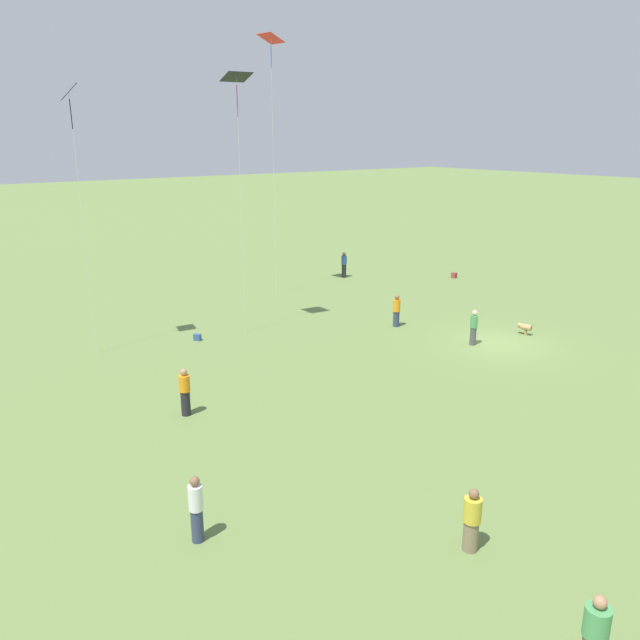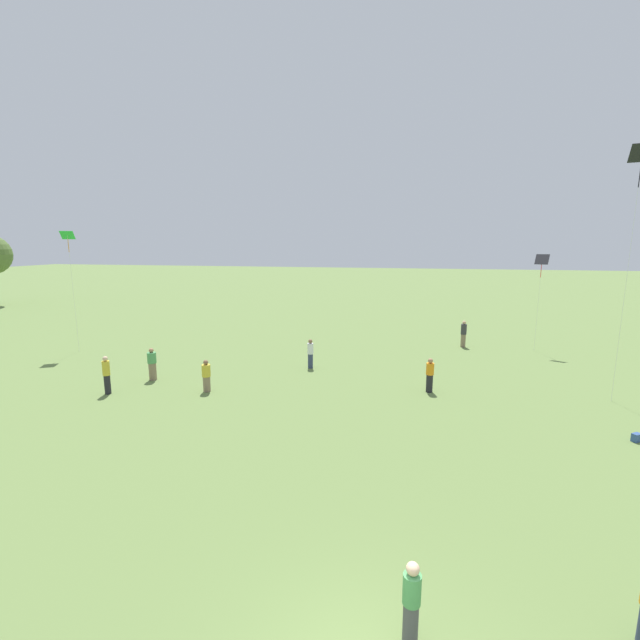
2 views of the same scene
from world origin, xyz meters
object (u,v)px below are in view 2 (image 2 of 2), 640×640
Objects in this scene: person_8 at (152,364)px; picnic_bag_1 at (636,437)px; person_3 at (411,603)px; person_4 at (310,354)px; person_1 at (206,376)px; person_6 at (430,375)px; kite_8 at (542,262)px; person_5 at (464,334)px; person_0 at (107,375)px; kite_3 at (68,240)px.

person_8 is 21.63m from picnic_bag_1.
person_3 is 0.96× the size of person_4.
person_1 is at bearing -18.52° from person_4.
person_6 is 0.26× the size of kite_8.
person_1 is 0.86× the size of person_5.
person_5 is (23.66, -3.46, 0.10)m from person_3.
kite_8 is (12.13, -17.84, 5.12)m from person_1.
person_0 is 26.53m from kite_8.
person_1 is 0.97× the size of person_3.
person_5 is at bearing -9.11° from person_1.
person_8 is 4.48× the size of picnic_bag_1.
picnic_bag_1 is (-2.71, -21.45, -0.69)m from person_8.
kite_3 is at bearing 103.90° from person_1.
person_1 is at bearing 22.62° from person_3.
person_6 is at bearing -26.65° from person_5.
person_6 is at bearing 88.34° from person_4.
person_4 is at bearing -0.84° from person_1.
person_5 is 1.07× the size of person_8.
person_6 is at bearing -171.32° from kite_3.
person_8 is (-1.15, 14.24, 0.00)m from person_6.
person_6 is (-2.72, -6.59, -0.02)m from person_4.
kite_3 is 31.57m from picnic_bag_1.
kite_8 reaches higher than person_1.
kite_8 reaches higher than person_4.
person_8 is at bearing -42.44° from person_4.
kite_8 is (9.92, -7.22, 5.06)m from person_6.
kite_8 reaches higher than person_8.
person_0 is 1.08× the size of person_8.
kite_3 is at bearing -87.14° from person_5.
person_1 is 0.25× the size of kite_8.
kite_8 is 16.67× the size of picnic_bag_1.
picnic_bag_1 is (-13.77, -4.58, -0.77)m from person_5.
person_0 is at bearing -33.10° from person_4.
person_5 is 26.94m from kite_3.
person_8 is 0.22× the size of kite_3.
person_1 is 0.93× the size of person_4.
person_0 is 1.10× the size of person_6.
kite_3 reaches higher than person_0.
kite_3 is at bearing 34.36° from person_3.
person_0 is 0.24× the size of kite_3.
person_8 is 24.67m from kite_8.
person_3 is (-10.24, -14.29, -0.12)m from person_0.
kite_3 reaches higher than person_6.
person_1 is 0.20× the size of kite_3.
person_8 reaches higher than person_4.
person_0 is at bearing 89.10° from picnic_bag_1.
person_1 is 17.91m from picnic_bag_1.
person_6 is at bearing 147.45° from person_0.
person_3 is (-11.54, -9.79, 0.05)m from person_1.
person_4 is at bearing 1.61° from person_3.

